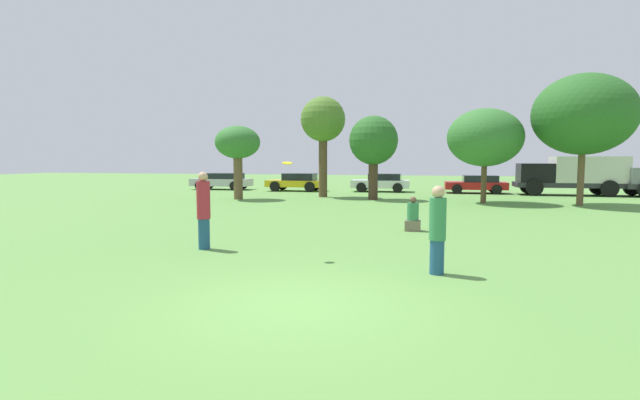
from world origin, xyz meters
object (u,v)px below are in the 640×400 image
bystander_sitting (413,217)px  parked_car_silver (223,181)px  person_catcher (437,229)px  tree_1 (323,121)px  tree_0 (238,144)px  tree_4 (584,115)px  parked_car_red (477,184)px  person_thrower (204,210)px  frisbee (287,163)px  parked_car_yellow (297,181)px  delivery_truck_black (573,174)px  tree_3 (485,138)px  parked_car_white (382,182)px  tree_2 (373,142)px

bystander_sitting → parked_car_silver: 22.71m
person_catcher → tree_1: (-6.40, 18.00, 3.54)m
tree_0 → tree_1: size_ratio=0.69×
tree_4 → parked_car_red: size_ratio=1.60×
person_thrower → bystander_sitting: person_thrower is taller
person_thrower → frisbee: size_ratio=8.19×
tree_1 → tree_4: size_ratio=0.94×
parked_car_yellow → delivery_truck_black: bearing=179.4°
frisbee → person_catcher: bearing=-14.0°
tree_3 → delivery_truck_black: size_ratio=0.72×
parked_car_silver → parked_car_yellow: parked_car_yellow is taller
parked_car_red → delivery_truck_black: bearing=173.6°
tree_1 → parked_car_white: tree_1 is taller
frisbee → tree_3: (5.69, 15.21, 1.17)m
tree_1 → tree_2: (3.10, -1.14, -1.23)m
tree_4 → parked_car_silver: size_ratio=1.43×
tree_0 → parked_car_yellow: size_ratio=1.01×
bystander_sitting → tree_0: bearing=135.6°
bystander_sitting → tree_1: 14.22m
tree_2 → parked_car_white: bearing=91.8°
bystander_sitting → parked_car_red: size_ratio=0.27×
parked_car_white → parked_car_red: 6.22m
parked_car_yellow → person_catcher: bearing=111.5°
parked_car_red → delivery_truck_black: delivery_truck_black is taller
person_thrower → tree_1: bearing=106.2°
parked_car_red → parked_car_yellow: bearing=2.1°
tree_4 → frisbee: bearing=-124.0°
tree_1 → parked_car_yellow: (-2.96, 4.71, -3.75)m
tree_0 → person_thrower: bearing=-70.2°
parked_car_yellow → tree_2: bearing=135.1°
parked_car_silver → delivery_truck_black: size_ratio=0.66×
person_thrower → tree_3: size_ratio=0.40×
tree_2 → parked_car_silver: tree_2 is taller
delivery_truck_black → frisbee: bearing=61.3°
person_thrower → tree_0: bearing=123.2°
tree_3 → delivery_truck_black: (5.92, 6.79, -1.97)m
tree_4 → parked_car_yellow: size_ratio=1.56×
parked_car_silver → parked_car_yellow: 5.82m
tree_2 → tree_1: bearing=159.9°
person_catcher → tree_4: tree_4 is taller
tree_0 → parked_car_red: 15.75m
delivery_truck_black → person_thrower: bearing=56.1°
tree_4 → bystander_sitting: bearing=-126.5°
frisbee → tree_4: size_ratio=0.04×
person_thrower → frisbee: 2.64m
bystander_sitting → tree_3: (3.10, 10.42, 2.87)m
parked_car_red → tree_1: bearing=29.5°
person_thrower → parked_car_yellow: 21.71m
tree_1 → delivery_truck_black: (14.73, 4.81, -3.09)m
parked_car_silver → parked_car_yellow: (5.81, -0.39, 0.03)m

